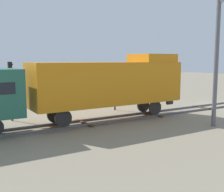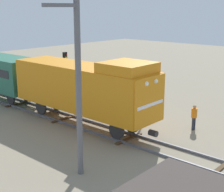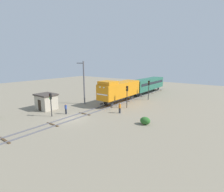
# 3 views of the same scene
# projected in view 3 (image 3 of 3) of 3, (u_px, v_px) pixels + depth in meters

# --- Properties ---
(ground_plane) EXTENTS (107.02, 107.02, 0.00)m
(ground_plane) POSITION_uv_depth(u_px,v_px,m) (70.00, 119.00, 25.69)
(ground_plane) COLOR gray
(railway_track) EXTENTS (2.40, 71.34, 0.16)m
(railway_track) POSITION_uv_depth(u_px,v_px,m) (70.00, 118.00, 25.68)
(railway_track) COLOR #595960
(railway_track) RESTS_ON ground
(locomotive) EXTENTS (2.90, 11.60, 4.60)m
(locomotive) POSITION_uv_depth(u_px,v_px,m) (119.00, 89.00, 35.15)
(locomotive) COLOR orange
(locomotive) RESTS_ON railway_track
(passenger_car_leading) EXTENTS (2.84, 14.00, 3.66)m
(passenger_car_leading) POSITION_uv_depth(u_px,v_px,m) (148.00, 84.00, 45.67)
(passenger_car_leading) COLOR #26604C
(passenger_car_leading) RESTS_ON railway_track
(traffic_signal_near) EXTENTS (0.32, 0.34, 3.60)m
(traffic_signal_near) POSITION_uv_depth(u_px,v_px,m) (51.00, 100.00, 26.36)
(traffic_signal_near) COLOR #262628
(traffic_signal_near) RESTS_ON ground
(traffic_signal_mid) EXTENTS (0.32, 0.34, 4.00)m
(traffic_signal_mid) POSITION_uv_depth(u_px,v_px,m) (127.00, 93.00, 31.21)
(traffic_signal_mid) COLOR #262628
(traffic_signal_mid) RESTS_ON ground
(traffic_signal_far) EXTENTS (0.32, 0.34, 4.20)m
(traffic_signal_far) POSITION_uv_depth(u_px,v_px,m) (149.00, 87.00, 37.79)
(traffic_signal_far) COLOR #262628
(traffic_signal_far) RESTS_ON ground
(worker_near_track) EXTENTS (0.38, 0.38, 1.70)m
(worker_near_track) POSITION_uv_depth(u_px,v_px,m) (66.00, 108.00, 27.84)
(worker_near_track) COLOR #262B38
(worker_near_track) RESTS_ON ground
(worker_by_signal) EXTENTS (0.38, 0.38, 1.70)m
(worker_by_signal) POSITION_uv_depth(u_px,v_px,m) (120.00, 107.00, 28.38)
(worker_by_signal) COLOR #262B38
(worker_by_signal) RESTS_ON ground
(catenary_mast) EXTENTS (1.94, 0.28, 8.35)m
(catenary_mast) POSITION_uv_depth(u_px,v_px,m) (84.00, 82.00, 33.99)
(catenary_mast) COLOR #595960
(catenary_mast) RESTS_ON ground
(relay_hut) EXTENTS (3.50, 2.90, 2.74)m
(relay_hut) POSITION_uv_depth(u_px,v_px,m) (46.00, 101.00, 30.64)
(relay_hut) COLOR #B2A893
(relay_hut) RESTS_ON ground
(bush_near) EXTENTS (1.40, 1.15, 1.02)m
(bush_near) POSITION_uv_depth(u_px,v_px,m) (145.00, 121.00, 23.41)
(bush_near) COLOR #2B6226
(bush_near) RESTS_ON ground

